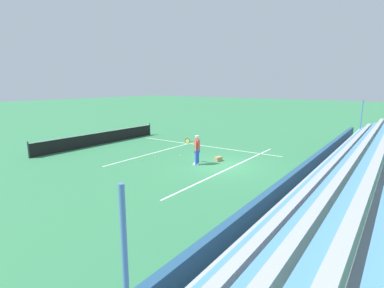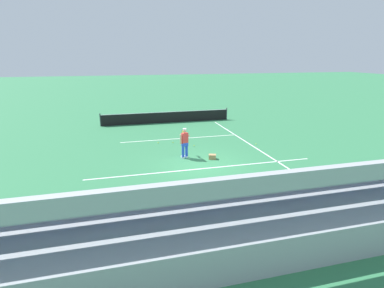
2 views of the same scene
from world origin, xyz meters
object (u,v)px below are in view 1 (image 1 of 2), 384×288
Objects in this scene: tennis_ball_midcourt at (220,147)px; tennis_net at (101,138)px; tennis_ball_by_box at (180,156)px; tennis_ball_stray_back at (156,157)px; tennis_player at (197,150)px; ball_box_cardboard at (218,159)px; tennis_ball_far_left at (143,159)px.

tennis_net is at bearing 118.94° from tennis_ball_midcourt.
tennis_ball_stray_back is at bearing 137.42° from tennis_ball_by_box.
tennis_player is at bearing -93.94° from tennis_net.
tennis_ball_by_box is at bearing -42.58° from tennis_ball_stray_back.
ball_box_cardboard is 0.04× the size of tennis_net.
tennis_ball_midcourt is 0.01× the size of tennis_net.
tennis_ball_by_box is at bearing -86.51° from tennis_net.
tennis_player is at bearing -72.97° from tennis_ball_far_left.
tennis_ball_stray_back is at bearing 91.11° from tennis_player.
tennis_ball_by_box is at bearing 170.28° from tennis_ball_midcourt.
ball_box_cardboard is 4.65m from tennis_ball_far_left.
tennis_ball_stray_back is (0.96, -0.21, 0.00)m from tennis_ball_far_left.
tennis_player is 3.60m from tennis_ball_far_left.
tennis_ball_by_box is 1.00× the size of tennis_ball_midcourt.
ball_box_cardboard is 10.09m from tennis_net.
tennis_ball_stray_back is (-1.51, 3.74, -0.10)m from ball_box_cardboard.
tennis_ball_stray_back is at bearing 161.26° from tennis_ball_midcourt.
tennis_ball_far_left is at bearing 107.03° from tennis_player.
tennis_net is (1.68, 6.11, 0.46)m from tennis_ball_far_left.
tennis_net is (0.71, 6.32, 0.46)m from tennis_ball_stray_back.
tennis_net reaches higher than tennis_ball_by_box.
tennis_net reaches higher than ball_box_cardboard.
tennis_ball_far_left is (-2.47, 3.94, -0.10)m from ball_box_cardboard.
tennis_ball_stray_back is 0.01× the size of tennis_net.
tennis_ball_far_left is (-2.13, 1.27, 0.00)m from tennis_ball_by_box.
tennis_player is 0.15× the size of tennis_net.
tennis_ball_by_box is at bearing -30.96° from tennis_ball_far_left.
ball_box_cardboard is 4.17m from tennis_ball_midcourt.
ball_box_cardboard is 4.03m from tennis_ball_stray_back.
tennis_ball_stray_back is (-1.16, 1.07, 0.00)m from tennis_ball_by_box.
tennis_player reaches higher than tennis_ball_stray_back.
tennis_ball_by_box and tennis_ball_midcourt have the same top height.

